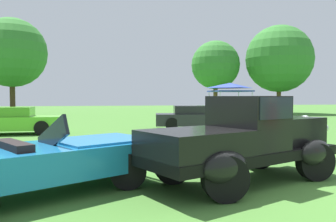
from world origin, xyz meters
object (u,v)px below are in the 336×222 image
Objects in this scene: show_car_charcoal at (193,118)px; canopy_tent_left_field at (230,87)px; feature_pickup_truck at (244,139)px; neighbor_convertible at (45,160)px; show_car_lime at (14,121)px.

canopy_tent_left_field reaches higher than show_car_charcoal.
show_car_charcoal is at bearing 79.27° from feature_pickup_truck.
neighbor_convertible reaches higher than show_car_charcoal.
show_car_charcoal is 8.16m from canopy_tent_left_field.
show_car_lime is 1.01× the size of show_car_charcoal.
neighbor_convertible is 1.10× the size of show_car_charcoal.
neighbor_convertible is 12.54m from show_car_charcoal.
show_car_lime is (-2.78, 10.31, 0.02)m from neighbor_convertible.
show_car_lime is at bearing -174.69° from show_car_charcoal.
show_car_lime is 15.22m from canopy_tent_left_field.
canopy_tent_left_field is at bearing 54.45° from show_car_charcoal.
feature_pickup_truck is at bearing 0.08° from neighbor_convertible.
feature_pickup_truck is 11.30m from show_car_charcoal.
canopy_tent_left_field is (6.73, 17.58, 1.56)m from feature_pickup_truck.
show_car_lime is at bearing 122.29° from feature_pickup_truck.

